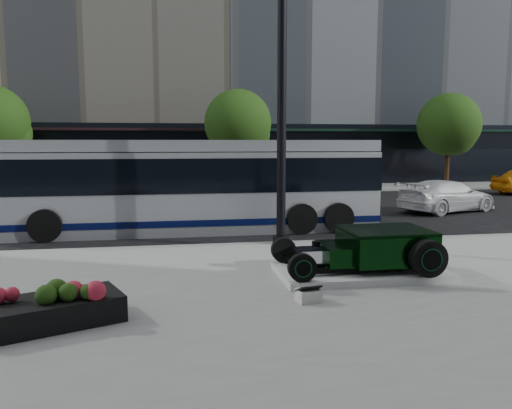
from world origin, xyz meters
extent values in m
plane|color=black|center=(0.00, 0.00, 0.00)|extent=(120.00, 120.00, 0.00)
cube|color=gray|center=(0.00, -10.50, 0.06)|extent=(70.00, 17.00, 0.12)
cube|color=gray|center=(0.00, 14.00, 0.06)|extent=(70.00, 4.00, 0.12)
cube|color=black|center=(-10.00, 16.20, 2.00)|extent=(22.00, 0.50, 4.00)
cube|color=black|center=(13.00, 16.20, 2.00)|extent=(24.00, 0.50, 4.00)
cube|color=black|center=(-10.00, 15.60, 3.60)|extent=(22.00, 1.60, 0.15)
cube|color=black|center=(13.00, 15.60, 3.60)|extent=(24.00, 1.60, 0.15)
sphere|color=#18340E|center=(-11.40, 13.30, 3.32)|extent=(2.60, 2.60, 2.60)
cylinder|color=black|center=(1.00, 13.00, 1.42)|extent=(0.28, 0.28, 2.60)
sphere|color=#18340E|center=(1.00, 13.00, 3.92)|extent=(3.80, 3.80, 3.80)
sphere|color=#18340E|center=(1.60, 13.30, 3.32)|extent=(2.60, 2.60, 2.60)
cylinder|color=black|center=(14.00, 13.00, 1.42)|extent=(0.28, 0.28, 2.60)
sphere|color=#18340E|center=(14.00, 13.00, 3.92)|extent=(3.80, 3.80, 3.80)
sphere|color=#18340E|center=(14.60, 13.30, 3.32)|extent=(2.60, 2.60, 2.60)
cube|color=silver|center=(1.01, -5.76, 0.20)|extent=(3.40, 1.80, 0.15)
cube|color=black|center=(1.01, -6.21, 0.37)|extent=(3.00, 0.08, 0.10)
cube|color=black|center=(1.01, -5.31, 0.37)|extent=(3.00, 0.08, 0.10)
cube|color=black|center=(1.56, -5.76, 0.72)|extent=(1.70, 1.45, 0.62)
cube|color=black|center=(1.56, -5.76, 1.05)|extent=(1.70, 1.45, 0.06)
cube|color=black|center=(0.46, -5.76, 0.60)|extent=(0.55, 1.05, 0.38)
cube|color=silver|center=(-0.09, -5.76, 0.55)|extent=(0.55, 0.55, 0.34)
cylinder|color=black|center=(0.06, -5.76, 0.82)|extent=(0.18, 0.18, 0.10)
cylinder|color=black|center=(-0.44, -5.76, 0.43)|extent=(0.06, 1.55, 0.06)
cylinder|color=black|center=(2.06, -6.61, 0.63)|extent=(0.72, 0.24, 0.72)
cylinder|color=black|center=(2.06, -6.74, 0.63)|extent=(0.37, 0.02, 0.37)
torus|color=#0A3C19|center=(2.06, -6.75, 0.63)|extent=(0.44, 0.02, 0.44)
cylinder|color=black|center=(2.06, -4.91, 0.63)|extent=(0.72, 0.24, 0.72)
cylinder|color=black|center=(2.06, -4.79, 0.63)|extent=(0.37, 0.02, 0.37)
torus|color=#0A3C19|center=(2.06, -4.77, 0.63)|extent=(0.44, 0.02, 0.44)
cylinder|color=black|center=(-0.44, -6.54, 0.54)|extent=(0.54, 0.16, 0.54)
cylinder|color=black|center=(-0.44, -6.63, 0.54)|extent=(0.28, 0.02, 0.28)
torus|color=#0A3C19|center=(-0.44, -6.64, 0.54)|extent=(0.34, 0.02, 0.34)
cylinder|color=black|center=(-0.44, -4.98, 0.54)|extent=(0.54, 0.16, 0.54)
cylinder|color=black|center=(-0.44, -4.90, 0.54)|extent=(0.28, 0.02, 0.28)
torus|color=#0A3C19|center=(-0.44, -4.88, 0.54)|extent=(0.34, 0.02, 0.34)
cube|color=silver|center=(-0.51, -7.26, 0.23)|extent=(0.44, 0.36, 0.22)
cube|color=black|center=(-0.51, -7.26, 0.35)|extent=(0.44, 0.35, 0.15)
cylinder|color=black|center=(0.11, -2.28, 4.18)|extent=(0.24, 0.24, 8.12)
cylinder|color=black|center=(0.11, -2.28, 0.22)|extent=(0.45, 0.45, 0.20)
cube|color=black|center=(-4.65, -7.64, 0.32)|extent=(2.26, 1.71, 0.41)
sphere|color=red|center=(-5.36, -7.64, 0.65)|extent=(0.26, 0.26, 0.26)
sphere|color=#18340E|center=(-5.07, -7.64, 0.65)|extent=(0.26, 0.26, 0.26)
sphere|color=red|center=(-4.79, -7.64, 0.65)|extent=(0.26, 0.26, 0.26)
sphere|color=#18340E|center=(-4.51, -7.64, 0.65)|extent=(0.26, 0.26, 0.26)
sphere|color=red|center=(-4.22, -7.64, 0.65)|extent=(0.26, 0.26, 0.26)
sphere|color=#18340E|center=(-3.94, -7.64, 0.65)|extent=(0.26, 0.26, 0.26)
cube|color=#ABB0B5|center=(-2.21, 0.88, 1.27)|extent=(12.00, 2.55, 2.55)
cube|color=#070F41|center=(-2.21, 0.88, 0.42)|extent=(12.05, 2.60, 0.20)
cube|color=black|center=(-2.21, 0.88, 1.85)|extent=(12.05, 2.60, 1.05)
cube|color=#ABB0B5|center=(-2.21, 0.88, 2.75)|extent=(12.00, 2.40, 0.35)
cube|color=black|center=(3.82, 0.88, 1.55)|extent=(0.06, 2.30, 1.70)
cylinder|color=black|center=(-6.41, -0.42, 0.48)|extent=(0.96, 0.28, 0.96)
cylinder|color=black|center=(-6.41, 2.18, 0.48)|extent=(0.96, 0.28, 0.96)
cylinder|color=black|center=(1.19, -0.42, 0.48)|extent=(0.96, 0.28, 0.96)
cylinder|color=black|center=(1.19, 2.18, 0.48)|extent=(0.96, 0.28, 0.96)
cylinder|color=black|center=(2.39, -0.42, 0.48)|extent=(0.96, 0.28, 0.96)
cylinder|color=black|center=(2.39, 2.18, 0.48)|extent=(0.96, 0.28, 0.96)
imported|color=white|center=(8.38, 3.43, 0.65)|extent=(4.86, 3.27, 1.31)
camera|label=1|loc=(-2.83, -15.35, 2.88)|focal=35.00mm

